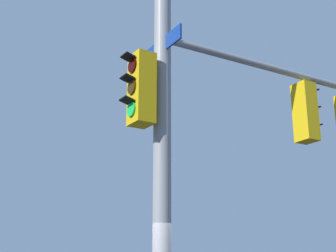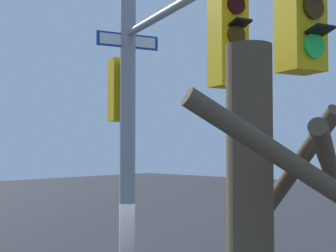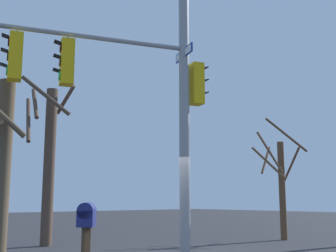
% 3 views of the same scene
% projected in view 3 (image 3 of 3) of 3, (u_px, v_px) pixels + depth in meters
% --- Properties ---
extents(main_signal_pole_assembly, '(5.57, 4.73, 8.24)m').
position_uv_depth(main_signal_pole_assembly, '(151.00, 71.00, 10.94)').
color(main_signal_pole_assembly, gray).
rests_on(main_signal_pole_assembly, ground).
extents(mailbox, '(0.46, 0.49, 1.41)m').
position_uv_depth(mailbox, '(86.00, 223.00, 6.64)').
color(mailbox, '#4C3823').
rests_on(mailbox, ground).
extents(bare_tree_behind_pole, '(1.44, 1.93, 4.25)m').
position_uv_depth(bare_tree_behind_pole, '(0.00, 164.00, 10.10)').
color(bare_tree_behind_pole, brown).
rests_on(bare_tree_behind_pole, ground).
extents(bare_tree_across_street, '(1.74, 2.13, 5.33)m').
position_uv_depth(bare_tree_across_street, '(48.00, 157.00, 14.22)').
color(bare_tree_across_street, '#4E3C30').
rests_on(bare_tree_across_street, ground).
extents(bare_tree_corner, '(1.70, 1.86, 4.37)m').
position_uv_depth(bare_tree_corner, '(281.00, 182.00, 16.19)').
color(bare_tree_corner, brown).
rests_on(bare_tree_corner, ground).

